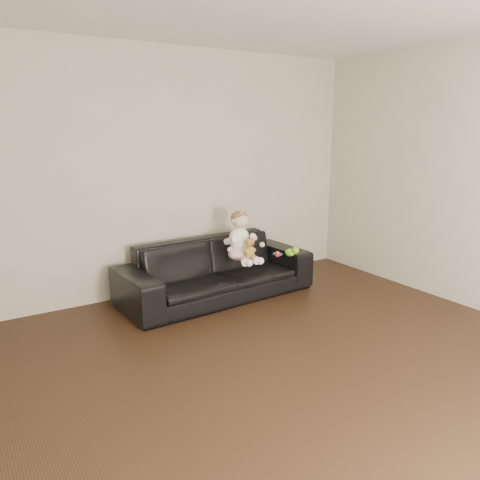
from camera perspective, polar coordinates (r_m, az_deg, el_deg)
floor at (r=3.20m, az=10.44°, el=-20.47°), size 5.50×5.50×0.00m
wall_back at (r=5.04m, az=-10.57°, el=7.93°), size 5.00×0.00×5.00m
sofa at (r=4.99m, az=-2.88°, el=-3.63°), size 2.11×0.93×0.60m
baby at (r=4.92m, az=0.09°, el=0.12°), size 0.41×0.48×0.53m
teddy_bear at (r=4.81m, az=1.21°, el=-1.00°), size 0.13×0.13×0.21m
toy_green at (r=5.16m, az=6.09°, el=-1.52°), size 0.13×0.15×0.09m
toy_rattle at (r=5.11m, az=4.57°, el=-1.78°), size 0.06×0.06×0.06m
toy_blue_disc at (r=5.21m, az=4.60°, el=-1.72°), size 0.13×0.13×0.01m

